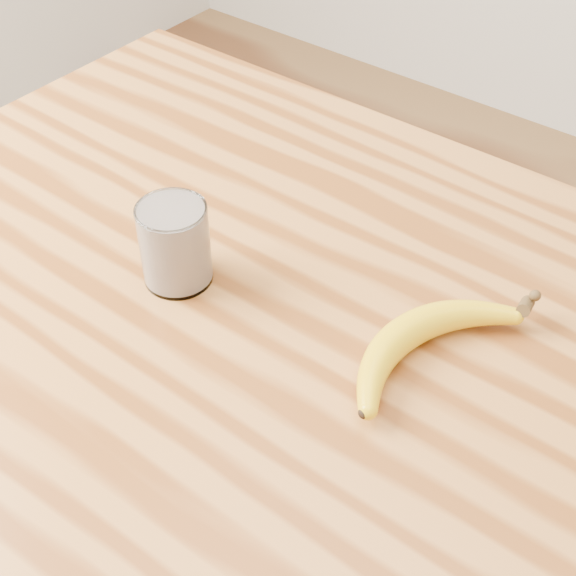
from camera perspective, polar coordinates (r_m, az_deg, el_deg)
The scene contains 3 objects.
table at distance 0.95m, azimuth 0.62°, elevation -7.43°, with size 1.20×0.80×0.90m.
smoothie_glass at distance 0.87m, azimuth -8.05°, elevation 3.15°, with size 0.08×0.08×0.10m.
banana at distance 0.82m, azimuth 8.56°, elevation -2.96°, with size 0.11×0.30×0.04m, color gold, non-canonical shape.
Camera 1 is at (0.36, -0.48, 1.50)m, focal length 50.00 mm.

